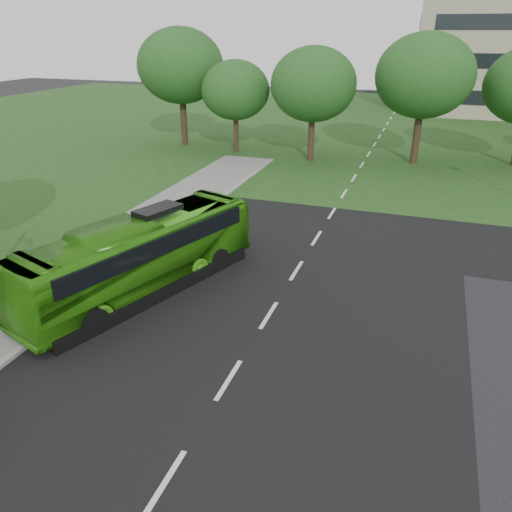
% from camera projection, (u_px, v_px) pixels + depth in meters
% --- Properties ---
extents(ground, '(160.00, 160.00, 0.00)m').
position_uv_depth(ground, '(251.00, 344.00, 16.95)').
color(ground, black).
rests_on(ground, ground).
extents(street_surfaces, '(120.00, 120.00, 0.15)m').
position_uv_depth(street_surfaces, '(350.00, 175.00, 36.60)').
color(street_surfaces, black).
rests_on(street_surfaces, ground).
extents(tree_park_a, '(5.70, 5.70, 7.57)m').
position_uv_depth(tree_park_a, '(235.00, 90.00, 41.39)').
color(tree_park_a, black).
rests_on(tree_park_a, ground).
extents(tree_park_b, '(6.64, 6.64, 8.71)m').
position_uv_depth(tree_park_b, '(313.00, 85.00, 38.39)').
color(tree_park_b, black).
rests_on(tree_park_b, ground).
extents(tree_park_c, '(7.31, 7.31, 9.70)m').
position_uv_depth(tree_park_c, '(424.00, 76.00, 37.14)').
color(tree_park_c, black).
rests_on(tree_park_c, ground).
extents(tree_park_f, '(7.53, 7.53, 10.05)m').
position_uv_depth(tree_park_f, '(181.00, 66.00, 43.43)').
color(tree_park_f, black).
rests_on(tree_park_f, ground).
extents(bus, '(5.93, 11.14, 3.04)m').
position_uv_depth(bus, '(141.00, 256.00, 19.94)').
color(bus, '#358E13').
rests_on(bus, ground).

